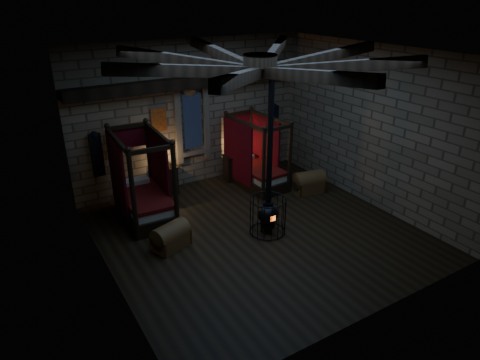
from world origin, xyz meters
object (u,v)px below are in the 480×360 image
stove (268,211)px  trunk_right (309,183)px  bed_left (143,196)px  bed_right (255,168)px  trunk_left (171,237)px

stove → trunk_right: bearing=31.7°
bed_left → bed_right: bed_left is taller
trunk_left → stove: stove is taller
bed_left → stove: (2.25, -2.34, 0.03)m
bed_right → trunk_right: 1.64m
trunk_left → stove: (2.25, -0.59, 0.30)m
trunk_left → stove: bearing=-34.0°
trunk_left → bed_right: bearing=9.5°
bed_right → trunk_right: bearing=-54.8°
bed_left → stove: size_ratio=0.54×
stove → trunk_left: bearing=168.3°
bed_right → trunk_right: (1.02, -1.27, -0.22)m
bed_right → stove: 2.84m
bed_left → bed_right: bearing=5.8°
bed_right → trunk_left: bed_right is taller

